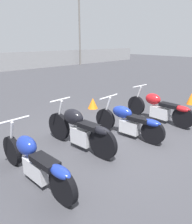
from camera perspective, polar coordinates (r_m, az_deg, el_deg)
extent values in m
plane|color=#38383D|center=(5.15, 4.66, -8.32)|extent=(60.00, 60.00, 0.00)
cylinder|color=slate|center=(22.18, -4.31, 20.27)|extent=(0.16, 0.16, 6.29)
cylinder|color=black|center=(4.54, -21.03, -9.37)|extent=(0.11, 0.57, 0.57)
cylinder|color=black|center=(3.36, -8.63, -18.75)|extent=(0.11, 0.57, 0.57)
cube|color=silver|center=(3.87, -15.24, -14.26)|extent=(0.21, 0.57, 0.31)
ellipsoid|color=navy|center=(3.91, -17.71, -8.33)|extent=(0.29, 0.47, 0.33)
cube|color=black|center=(3.54, -13.29, -12.43)|extent=(0.25, 0.55, 0.10)
ellipsoid|color=navy|center=(3.26, -9.38, -15.15)|extent=(0.21, 0.44, 0.16)
cylinder|color=silver|center=(4.21, -21.40, -2.16)|extent=(0.72, 0.04, 0.04)
cylinder|color=silver|center=(4.37, -21.21, -5.90)|extent=(0.05, 0.24, 0.62)
cylinder|color=silver|center=(3.84, -12.32, -15.33)|extent=(0.08, 0.66, 0.07)
cylinder|color=black|center=(5.32, -9.65, -3.75)|extent=(0.14, 0.67, 0.66)
cylinder|color=black|center=(4.41, 1.81, -8.21)|extent=(0.14, 0.67, 0.66)
cube|color=silver|center=(4.81, -3.90, -6.38)|extent=(0.23, 0.50, 0.36)
ellipsoid|color=black|center=(4.82, -5.95, -1.27)|extent=(0.33, 0.55, 0.35)
cube|color=black|center=(4.53, -1.90, -3.62)|extent=(0.27, 0.51, 0.10)
ellipsoid|color=black|center=(4.33, 1.33, -4.87)|extent=(0.22, 0.45, 0.16)
cylinder|color=silver|center=(5.03, -9.34, 3.18)|extent=(0.57, 0.07, 0.04)
cylinder|color=silver|center=(5.16, -9.50, -0.38)|extent=(0.06, 0.26, 0.66)
cylinder|color=silver|center=(4.82, -1.70, -7.11)|extent=(0.11, 0.75, 0.07)
cylinder|color=black|center=(5.86, 2.45, -1.88)|extent=(0.14, 0.58, 0.57)
cylinder|color=black|center=(5.19, 14.63, -5.20)|extent=(0.14, 0.58, 0.57)
cube|color=silver|center=(5.47, 8.75, -3.91)|extent=(0.24, 0.51, 0.31)
ellipsoid|color=navy|center=(5.47, 6.84, 0.02)|extent=(0.30, 0.56, 0.30)
cube|color=black|center=(5.27, 11.06, -1.79)|extent=(0.28, 0.54, 0.10)
ellipsoid|color=navy|center=(5.13, 14.33, -2.72)|extent=(0.23, 0.45, 0.16)
cylinder|color=silver|center=(5.62, 3.34, 4.00)|extent=(0.73, 0.09, 0.04)
cylinder|color=silver|center=(5.73, 2.88, 0.99)|extent=(0.07, 0.25, 0.62)
cylinder|color=silver|center=(5.52, 10.61, -4.43)|extent=(0.12, 0.62, 0.07)
cylinder|color=black|center=(7.16, 10.44, 1.69)|extent=(0.13, 0.61, 0.60)
cylinder|color=black|center=(6.37, 21.78, -1.40)|extent=(0.13, 0.61, 0.60)
cube|color=silver|center=(6.70, 16.33, -0.16)|extent=(0.23, 0.58, 0.33)
ellipsoid|color=red|center=(6.73, 14.66, 3.32)|extent=(0.31, 0.51, 0.33)
cube|color=black|center=(6.49, 18.56, 1.65)|extent=(0.27, 0.55, 0.10)
ellipsoid|color=red|center=(6.32, 21.64, 0.78)|extent=(0.22, 0.45, 0.16)
cylinder|color=silver|center=(6.94, 11.39, 6.68)|extent=(0.67, 0.07, 0.04)
cylinder|color=silver|center=(7.04, 10.91, 4.15)|extent=(0.06, 0.25, 0.64)
cylinder|color=silver|center=(6.74, 17.97, -0.75)|extent=(0.10, 0.63, 0.07)
cone|color=orange|center=(7.71, -0.84, 2.32)|extent=(0.35, 0.35, 0.38)
cone|color=orange|center=(8.95, 23.52, 3.20)|extent=(0.28, 0.28, 0.43)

